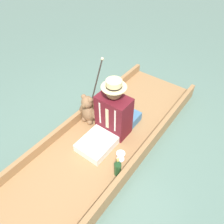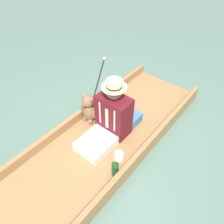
{
  "view_description": "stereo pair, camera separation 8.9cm",
  "coord_description": "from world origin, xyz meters",
  "px_view_note": "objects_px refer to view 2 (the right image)",
  "views": [
    {
      "loc": [
        -1.18,
        1.49,
        2.33
      ],
      "look_at": [
        -0.0,
        -0.08,
        0.47
      ],
      "focal_mm": 35.0,
      "sensor_mm": 36.0,
      "label": 1
    },
    {
      "loc": [
        -1.25,
        1.44,
        2.33
      ],
      "look_at": [
        -0.0,
        -0.08,
        0.47
      ],
      "focal_mm": 35.0,
      "sensor_mm": 36.0,
      "label": 2
    }
  ],
  "objects_px": {
    "seated_person": "(110,118)",
    "wine_glass": "(119,155)",
    "walking_cane": "(98,83)",
    "champagne_bottle": "(115,167)",
    "teddy_bear": "(89,109)"
  },
  "relations": [
    {
      "from": "seated_person",
      "to": "walking_cane",
      "type": "relative_size",
      "value": 1.03
    },
    {
      "from": "wine_glass",
      "to": "walking_cane",
      "type": "bearing_deg",
      "value": -33.58
    },
    {
      "from": "teddy_bear",
      "to": "wine_glass",
      "type": "distance_m",
      "value": 0.79
    },
    {
      "from": "wine_glass",
      "to": "champagne_bottle",
      "type": "relative_size",
      "value": 0.41
    },
    {
      "from": "teddy_bear",
      "to": "wine_glass",
      "type": "xyz_separation_m",
      "value": [
        -0.73,
        0.26,
        -0.13
      ]
    },
    {
      "from": "walking_cane",
      "to": "seated_person",
      "type": "bearing_deg",
      "value": 149.23
    },
    {
      "from": "teddy_bear",
      "to": "champagne_bottle",
      "type": "xyz_separation_m",
      "value": [
        -0.82,
        0.44,
        -0.08
      ]
    },
    {
      "from": "champagne_bottle",
      "to": "teddy_bear",
      "type": "bearing_deg",
      "value": -28.36
    },
    {
      "from": "seated_person",
      "to": "champagne_bottle",
      "type": "xyz_separation_m",
      "value": [
        -0.43,
        0.44,
        -0.16
      ]
    },
    {
      "from": "seated_person",
      "to": "wine_glass",
      "type": "xyz_separation_m",
      "value": [
        -0.34,
        0.26,
        -0.21
      ]
    },
    {
      "from": "seated_person",
      "to": "walking_cane",
      "type": "xyz_separation_m",
      "value": [
        0.45,
        -0.27,
        0.17
      ]
    },
    {
      "from": "wine_glass",
      "to": "walking_cane",
      "type": "relative_size",
      "value": 0.15
    },
    {
      "from": "seated_person",
      "to": "teddy_bear",
      "type": "bearing_deg",
      "value": 5.04
    },
    {
      "from": "walking_cane",
      "to": "champagne_bottle",
      "type": "xyz_separation_m",
      "value": [
        -0.88,
        0.71,
        -0.33
      ]
    },
    {
      "from": "wine_glass",
      "to": "champagne_bottle",
      "type": "bearing_deg",
      "value": 115.49
    }
  ]
}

